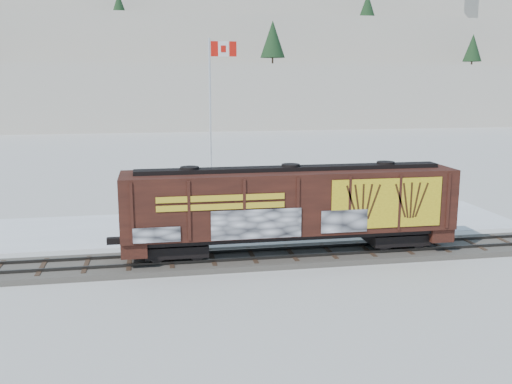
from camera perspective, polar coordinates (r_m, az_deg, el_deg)
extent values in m
plane|color=white|center=(28.45, -4.39, -7.10)|extent=(500.00, 500.00, 0.00)
cube|color=#59544C|center=(28.41, -4.40, -6.83)|extent=(50.00, 3.40, 0.28)
cube|color=#33302D|center=(27.66, -4.25, -6.86)|extent=(50.00, 0.10, 0.15)
cube|color=#33302D|center=(29.03, -4.55, -6.00)|extent=(50.00, 0.10, 0.15)
cube|color=white|center=(35.63, -5.65, -3.37)|extent=(40.00, 8.00, 0.03)
cube|color=white|center=(121.98, -9.16, 9.52)|extent=(360.00, 40.00, 12.00)
cube|color=white|center=(151.97, -9.49, 12.04)|extent=(360.00, 40.00, 24.00)
cube|color=white|center=(187.14, -9.74, 13.49)|extent=(360.00, 50.00, 35.00)
cone|color=black|center=(119.80, 1.68, 15.04)|extent=(5.04, 5.04, 7.38)
cone|color=black|center=(143.01, 20.86, 13.34)|extent=(4.20, 4.20, 6.15)
cone|color=black|center=(156.29, -13.56, 17.79)|extent=(3.92, 3.92, 5.74)
cone|color=black|center=(162.79, 11.08, 17.81)|extent=(4.48, 4.48, 6.56)
cube|color=black|center=(28.08, -7.96, -5.54)|extent=(3.00, 2.00, 0.90)
cube|color=black|center=(30.63, 13.78, -4.35)|extent=(3.00, 2.00, 0.90)
cylinder|color=black|center=(27.31, -9.89, -6.07)|extent=(0.90, 0.12, 0.90)
cube|color=black|center=(28.69, 3.41, -4.00)|extent=(16.46, 2.40, 0.25)
cube|color=#3B1710|center=(28.32, 3.44, -0.82)|extent=(16.46, 3.00, 3.00)
cube|color=black|center=(28.03, 3.48, 2.38)|extent=(15.15, 0.90, 0.20)
cube|color=yellow|center=(28.28, 12.98, -1.10)|extent=(5.60, 0.03, 2.43)
cube|color=gold|center=(26.12, -3.48, -1.04)|extent=(5.93, 0.02, 0.70)
cube|color=silver|center=(26.60, 0.07, -3.24)|extent=(4.28, 0.03, 1.40)
cylinder|color=silver|center=(40.35, -4.46, -1.53)|extent=(0.90, 0.90, 0.20)
cylinder|color=silver|center=(39.51, -4.58, 6.63)|extent=(0.14, 0.14, 11.68)
cube|color=red|center=(39.49, -4.18, 14.09)|extent=(0.50, 0.07, 1.00)
cube|color=white|center=(39.56, -3.29, 14.10)|extent=(0.70, 0.09, 1.00)
cube|color=red|center=(39.64, -2.33, 14.10)|extent=(0.50, 0.07, 1.00)
imported|color=silver|center=(34.74, -9.25, -2.58)|extent=(4.28, 1.83, 1.44)
imported|color=silver|center=(35.55, 2.88, -2.11)|extent=(4.70, 2.35, 1.48)
imported|color=#212429|center=(35.89, 7.91, -2.11)|extent=(5.31, 3.38, 1.43)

